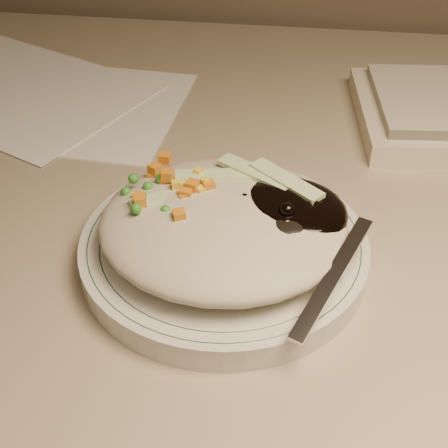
# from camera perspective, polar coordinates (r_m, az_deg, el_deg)

# --- Properties ---
(desk) EXTENTS (1.40, 0.70, 0.74)m
(desk) POSITION_cam_1_polar(r_m,az_deg,el_deg) (0.76, 9.58, -7.02)
(desk) COLOR gray
(desk) RESTS_ON ground
(plate) EXTENTS (0.23, 0.23, 0.02)m
(plate) POSITION_cam_1_polar(r_m,az_deg,el_deg) (0.50, 0.00, -2.32)
(plate) COLOR silver
(plate) RESTS_ON desk
(plate_rim) EXTENTS (0.22, 0.22, 0.00)m
(plate_rim) POSITION_cam_1_polar(r_m,az_deg,el_deg) (0.49, 0.00, -1.45)
(plate_rim) COLOR #144723
(plate_rim) RESTS_ON plate
(meal) EXTENTS (0.21, 0.19, 0.05)m
(meal) POSITION_cam_1_polar(r_m,az_deg,el_deg) (0.48, 0.50, 0.42)
(meal) COLOR #AFA78E
(meal) RESTS_ON plate
(papers) EXTENTS (0.39, 0.32, 0.00)m
(papers) POSITION_cam_1_polar(r_m,az_deg,el_deg) (0.78, -17.18, 11.12)
(papers) COLOR white
(papers) RESTS_ON desk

